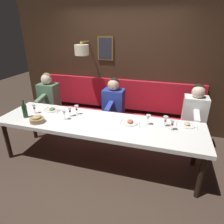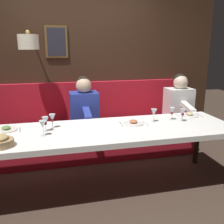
# 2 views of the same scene
# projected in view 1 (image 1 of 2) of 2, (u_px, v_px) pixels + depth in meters

# --- Properties ---
(ground_plane) EXTENTS (12.00, 12.00, 0.00)m
(ground_plane) POSITION_uv_depth(u_px,v_px,m) (99.00, 160.00, 3.36)
(ground_plane) COLOR #423328
(dining_table) EXTENTS (0.90, 3.26, 0.74)m
(dining_table) POSITION_uv_depth(u_px,v_px,m) (98.00, 125.00, 3.09)
(dining_table) COLOR white
(dining_table) RESTS_ON ground_plane
(banquette_bench) EXTENTS (0.52, 3.46, 0.45)m
(banquette_bench) POSITION_uv_depth(u_px,v_px,m) (114.00, 126.00, 4.05)
(banquette_bench) COLOR red
(banquette_bench) RESTS_ON ground_plane
(back_wall_panel) EXTENTS (0.59, 4.66, 2.90)m
(back_wall_panel) POSITION_uv_depth(u_px,v_px,m) (121.00, 66.00, 4.10)
(back_wall_panel) COLOR #382316
(back_wall_panel) RESTS_ON ground_plane
(diner_nearest) EXTENTS (0.60, 0.40, 0.79)m
(diner_nearest) POSITION_uv_depth(u_px,v_px,m) (195.00, 108.00, 3.42)
(diner_nearest) COLOR white
(diner_nearest) RESTS_ON banquette_bench
(diner_near) EXTENTS (0.60, 0.40, 0.79)m
(diner_near) POSITION_uv_depth(u_px,v_px,m) (114.00, 99.00, 3.81)
(diner_near) COLOR #283893
(diner_near) RESTS_ON banquette_bench
(diner_middle) EXTENTS (0.60, 0.40, 0.79)m
(diner_middle) POSITION_uv_depth(u_px,v_px,m) (48.00, 93.00, 4.19)
(diner_middle) COLOR #567A5B
(diner_middle) RESTS_ON banquette_bench
(place_setting_0) EXTENTS (0.24, 0.32, 0.05)m
(place_setting_0) POSITION_uv_depth(u_px,v_px,m) (130.00, 122.00, 3.02)
(place_setting_0) COLOR silver
(place_setting_0) RESTS_ON dining_table
(place_setting_1) EXTENTS (0.24, 0.33, 0.05)m
(place_setting_1) POSITION_uv_depth(u_px,v_px,m) (52.00, 110.00, 3.49)
(place_setting_1) COLOR silver
(place_setting_1) RESTS_ON dining_table
(place_setting_2) EXTENTS (0.24, 0.32, 0.05)m
(place_setting_2) POSITION_uv_depth(u_px,v_px,m) (187.00, 125.00, 2.95)
(place_setting_2) COLOR white
(place_setting_2) RESTS_ON dining_table
(wine_glass_0) EXTENTS (0.07, 0.07, 0.16)m
(wine_glass_0) POSITION_uv_depth(u_px,v_px,m) (70.00, 110.00, 3.22)
(wine_glass_0) COLOR silver
(wine_glass_0) RESTS_ON dining_table
(wine_glass_1) EXTENTS (0.07, 0.07, 0.16)m
(wine_glass_1) POSITION_uv_depth(u_px,v_px,m) (76.00, 108.00, 3.29)
(wine_glass_1) COLOR silver
(wine_glass_1) RESTS_ON dining_table
(wine_glass_2) EXTENTS (0.07, 0.07, 0.16)m
(wine_glass_2) POSITION_uv_depth(u_px,v_px,m) (166.00, 119.00, 2.89)
(wine_glass_2) COLOR silver
(wine_glass_2) RESTS_ON dining_table
(wine_glass_3) EXTENTS (0.07, 0.07, 0.16)m
(wine_glass_3) POSITION_uv_depth(u_px,v_px,m) (148.00, 118.00, 2.94)
(wine_glass_3) COLOR silver
(wine_glass_3) RESTS_ON dining_table
(wine_glass_4) EXTENTS (0.07, 0.07, 0.16)m
(wine_glass_4) POSITION_uv_depth(u_px,v_px,m) (64.00, 113.00, 3.10)
(wine_glass_4) COLOR silver
(wine_glass_4) RESTS_ON dining_table
(wine_glass_5) EXTENTS (0.07, 0.07, 0.16)m
(wine_glass_5) POSITION_uv_depth(u_px,v_px,m) (173.00, 123.00, 2.79)
(wine_glass_5) COLOR silver
(wine_glass_5) RESTS_ON dining_table
(wine_glass_6) EXTENTS (0.07, 0.07, 0.16)m
(wine_glass_6) POSITION_uv_depth(u_px,v_px,m) (34.00, 107.00, 3.33)
(wine_glass_6) COLOR silver
(wine_glass_6) RESTS_ON dining_table
(wine_bottle) EXTENTS (0.08, 0.08, 0.30)m
(wine_bottle) POSITION_uv_depth(u_px,v_px,m) (25.00, 111.00, 3.18)
(wine_bottle) COLOR #19381E
(wine_bottle) RESTS_ON dining_table
(bread_bowl) EXTENTS (0.22, 0.22, 0.12)m
(bread_bowl) POSITION_uv_depth(u_px,v_px,m) (37.00, 119.00, 3.04)
(bread_bowl) COLOR #9E7F56
(bread_bowl) RESTS_ON dining_table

